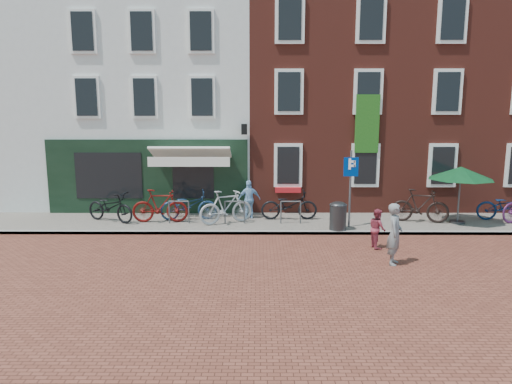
{
  "coord_description": "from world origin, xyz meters",
  "views": [
    {
      "loc": [
        -0.64,
        -14.85,
        4.0
      ],
      "look_at": [
        -0.73,
        0.0,
        1.45
      ],
      "focal_mm": 32.25,
      "sensor_mm": 36.0,
      "label": 1
    }
  ],
  "objects_px": {
    "boy": "(377,228)",
    "bicycle_5": "(420,206)",
    "bicycle_0": "(110,207)",
    "bicycle_4": "(289,205)",
    "parasol": "(461,171)",
    "bicycle_3": "(226,207)",
    "bicycle_2": "(189,205)",
    "bicycle_6": "(507,206)",
    "parking_sign": "(351,178)",
    "cafe_person": "(249,199)",
    "bicycle_1": "(160,206)",
    "litter_bin": "(338,214)",
    "woman": "(395,234)"
  },
  "relations": [
    {
      "from": "parking_sign",
      "to": "boy",
      "type": "bearing_deg",
      "value": -79.27
    },
    {
      "from": "bicycle_6",
      "to": "bicycle_1",
      "type": "bearing_deg",
      "value": 104.87
    },
    {
      "from": "cafe_person",
      "to": "bicycle_2",
      "type": "relative_size",
      "value": 0.7
    },
    {
      "from": "parking_sign",
      "to": "bicycle_5",
      "type": "height_order",
      "value": "parking_sign"
    },
    {
      "from": "cafe_person",
      "to": "bicycle_4",
      "type": "height_order",
      "value": "cafe_person"
    },
    {
      "from": "cafe_person",
      "to": "bicycle_0",
      "type": "bearing_deg",
      "value": -4.75
    },
    {
      "from": "bicycle_2",
      "to": "bicycle_5",
      "type": "distance_m",
      "value": 8.43
    },
    {
      "from": "cafe_person",
      "to": "bicycle_5",
      "type": "distance_m",
      "value": 6.21
    },
    {
      "from": "boy",
      "to": "bicycle_5",
      "type": "xyz_separation_m",
      "value": [
        2.27,
        2.9,
        0.11
      ]
    },
    {
      "from": "bicycle_0",
      "to": "boy",
      "type": "bearing_deg",
      "value": -81.81
    },
    {
      "from": "cafe_person",
      "to": "bicycle_1",
      "type": "bearing_deg",
      "value": 0.67
    },
    {
      "from": "boy",
      "to": "bicycle_4",
      "type": "height_order",
      "value": "boy"
    },
    {
      "from": "parking_sign",
      "to": "bicycle_6",
      "type": "distance_m",
      "value": 6.12
    },
    {
      "from": "woman",
      "to": "bicycle_2",
      "type": "distance_m",
      "value": 7.83
    },
    {
      "from": "bicycle_4",
      "to": "bicycle_5",
      "type": "bearing_deg",
      "value": -96.09
    },
    {
      "from": "bicycle_4",
      "to": "parasol",
      "type": "bearing_deg",
      "value": -96.25
    },
    {
      "from": "cafe_person",
      "to": "bicycle_2",
      "type": "xyz_separation_m",
      "value": [
        -2.24,
        -0.25,
        -0.18
      ]
    },
    {
      "from": "parking_sign",
      "to": "cafe_person",
      "type": "distance_m",
      "value": 3.86
    },
    {
      "from": "litter_bin",
      "to": "bicycle_5",
      "type": "height_order",
      "value": "bicycle_5"
    },
    {
      "from": "parking_sign",
      "to": "bicycle_5",
      "type": "xyz_separation_m",
      "value": [
        2.68,
        0.71,
        -1.11
      ]
    },
    {
      "from": "bicycle_4",
      "to": "bicycle_5",
      "type": "relative_size",
      "value": 1.03
    },
    {
      "from": "bicycle_2",
      "to": "bicycle_6",
      "type": "bearing_deg",
      "value": -100.45
    },
    {
      "from": "parasol",
      "to": "bicycle_0",
      "type": "distance_m",
      "value": 12.62
    },
    {
      "from": "cafe_person",
      "to": "bicycle_6",
      "type": "bearing_deg",
      "value": 166.43
    },
    {
      "from": "bicycle_3",
      "to": "bicycle_5",
      "type": "relative_size",
      "value": 1.0
    },
    {
      "from": "parking_sign",
      "to": "bicycle_4",
      "type": "relative_size",
      "value": 1.28
    },
    {
      "from": "bicycle_0",
      "to": "bicycle_4",
      "type": "relative_size",
      "value": 1.0
    },
    {
      "from": "litter_bin",
      "to": "woman",
      "type": "distance_m",
      "value": 3.42
    },
    {
      "from": "parasol",
      "to": "bicycle_4",
      "type": "bearing_deg",
      "value": 174.9
    },
    {
      "from": "bicycle_3",
      "to": "bicycle_4",
      "type": "height_order",
      "value": "bicycle_3"
    },
    {
      "from": "bicycle_0",
      "to": "bicycle_6",
      "type": "height_order",
      "value": "same"
    },
    {
      "from": "boy",
      "to": "parasol",
      "type": "bearing_deg",
      "value": -60.37
    },
    {
      "from": "bicycle_3",
      "to": "parasol",
      "type": "bearing_deg",
      "value": -115.17
    },
    {
      "from": "bicycle_1",
      "to": "bicycle_3",
      "type": "relative_size",
      "value": 1.0
    },
    {
      "from": "parasol",
      "to": "boy",
      "type": "xyz_separation_m",
      "value": [
        -3.59,
        -2.77,
        -1.4
      ]
    },
    {
      "from": "bicycle_0",
      "to": "bicycle_3",
      "type": "bearing_deg",
      "value": -67.51
    },
    {
      "from": "litter_bin",
      "to": "parking_sign",
      "type": "distance_m",
      "value": 1.33
    },
    {
      "from": "bicycle_2",
      "to": "bicycle_6",
      "type": "distance_m",
      "value": 11.68
    },
    {
      "from": "parasol",
      "to": "woman",
      "type": "relative_size",
      "value": 1.38
    },
    {
      "from": "litter_bin",
      "to": "bicycle_2",
      "type": "relative_size",
      "value": 0.5
    },
    {
      "from": "parking_sign",
      "to": "bicycle_4",
      "type": "height_order",
      "value": "parking_sign"
    },
    {
      "from": "parasol",
      "to": "bicycle_0",
      "type": "xyz_separation_m",
      "value": [
        -12.54,
        0.15,
        -1.35
      ]
    },
    {
      "from": "litter_bin",
      "to": "bicycle_3",
      "type": "distance_m",
      "value": 3.94
    },
    {
      "from": "bicycle_0",
      "to": "bicycle_3",
      "type": "distance_m",
      "value": 4.24
    },
    {
      "from": "bicycle_0",
      "to": "bicycle_6",
      "type": "bearing_deg",
      "value": -63.02
    },
    {
      "from": "litter_bin",
      "to": "bicycle_4",
      "type": "distance_m",
      "value": 2.19
    },
    {
      "from": "litter_bin",
      "to": "bicycle_6",
      "type": "xyz_separation_m",
      "value": [
        6.4,
        1.34,
        0.01
      ]
    },
    {
      "from": "woman",
      "to": "bicycle_0",
      "type": "relative_size",
      "value": 0.8
    },
    {
      "from": "bicycle_0",
      "to": "bicycle_3",
      "type": "relative_size",
      "value": 1.03
    },
    {
      "from": "bicycle_2",
      "to": "bicycle_4",
      "type": "bearing_deg",
      "value": -98.78
    }
  ]
}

